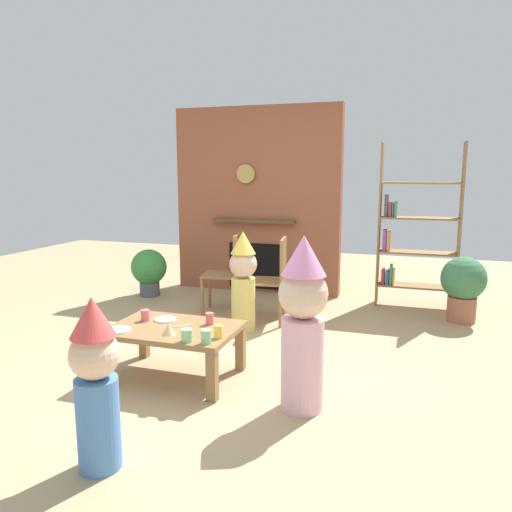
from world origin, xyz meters
TOP-DOWN VIEW (x-y plane):
  - ground_plane at (0.00, 0.00)m, footprint 12.00×12.00m
  - brick_fireplace_feature at (-0.55, 2.60)m, footprint 2.20×0.28m
  - bookshelf at (1.40, 2.40)m, footprint 0.90×0.28m
  - coffee_table at (-0.29, -0.28)m, footprint 0.97×0.67m
  - paper_cup_near_left at (-0.05, -0.14)m, footprint 0.06×0.06m
  - paper_cup_near_right at (-0.58, -0.21)m, footprint 0.07×0.07m
  - paper_cup_center at (0.09, -0.54)m, footprint 0.07×0.07m
  - paper_cup_far_left at (-0.05, -0.55)m, footprint 0.08×0.08m
  - paper_cup_far_right at (0.13, -0.41)m, footprint 0.06×0.06m
  - paper_plate_front at (-0.44, -0.15)m, footprint 0.18×0.18m
  - paper_plate_rear at (-0.64, -0.49)m, footprint 0.18×0.18m
  - birthday_cake_slice at (-0.24, -0.45)m, footprint 0.10×0.10m
  - table_fork at (-0.23, -0.25)m, footprint 0.12×0.11m
  - child_with_cone_hat at (-0.12, -1.47)m, footprint 0.26×0.26m
  - child_in_pink at (0.76, -0.49)m, footprint 0.33×0.33m
  - child_by_the_chairs at (-0.17, 0.97)m, footprint 0.28×0.28m
  - dining_chair_left at (-0.51, 1.47)m, footprint 0.46×0.46m
  - dining_chair_middle at (0.06, 1.31)m, footprint 0.46×0.46m
  - potted_plant_tall at (1.95, 1.94)m, footprint 0.46×0.46m
  - potted_plant_short at (-1.78, 1.89)m, footprint 0.45×0.45m

SIDE VIEW (x-z plane):
  - ground_plane at x=0.00m, z-range 0.00..0.00m
  - coffee_table at x=-0.29m, z-range 0.14..0.54m
  - potted_plant_short at x=-1.78m, z-range 0.04..0.64m
  - potted_plant_tall at x=1.95m, z-range 0.05..0.75m
  - table_fork at x=-0.23m, z-range 0.40..0.41m
  - paper_plate_front at x=-0.44m, z-range 0.40..0.41m
  - paper_plate_rear at x=-0.64m, z-range 0.40..0.41m
  - birthday_cake_slice at x=-0.24m, z-range 0.40..0.49m
  - paper_cup_near_right at x=-0.58m, z-range 0.40..0.49m
  - paper_cup_far_left at x=-0.05m, z-range 0.40..0.49m
  - paper_cup_near_left at x=-0.05m, z-range 0.40..0.49m
  - paper_cup_far_right at x=0.13m, z-range 0.40..0.50m
  - paper_cup_center at x=0.09m, z-range 0.40..0.50m
  - child_with_cone_hat at x=-0.12m, z-range 0.03..0.97m
  - dining_chair_left at x=-0.51m, z-range 0.06..0.96m
  - dining_chair_middle at x=0.06m, z-range 0.06..0.96m
  - child_by_the_chairs at x=-0.17m, z-range 0.03..1.03m
  - child_in_pink at x=0.76m, z-range 0.03..1.21m
  - bookshelf at x=1.40m, z-range -0.08..1.82m
  - brick_fireplace_feature at x=-0.55m, z-range -0.01..2.39m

